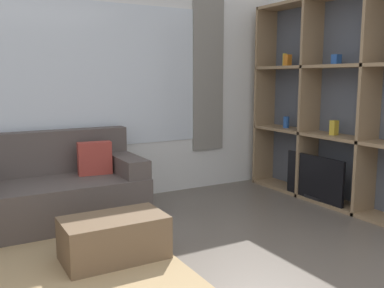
{
  "coord_description": "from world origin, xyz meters",
  "views": [
    {
      "loc": [
        -1.29,
        -1.42,
        1.43
      ],
      "look_at": [
        0.54,
        1.81,
        0.85
      ],
      "focal_mm": 40.0,
      "sensor_mm": 36.0,
      "label": 1
    }
  ],
  "objects": [
    {
      "name": "wall_right",
      "position": [
        2.64,
        1.64,
        1.35
      ],
      "size": [
        0.07,
        4.48,
        2.7
      ],
      "primitive_type": "cube",
      "color": "white",
      "rests_on": "ground_plane"
    },
    {
      "name": "couch_main",
      "position": [
        -0.45,
        2.84,
        0.32
      ],
      "size": [
        1.72,
        0.88,
        0.88
      ],
      "color": "#564C47",
      "rests_on": "ground_plane"
    },
    {
      "name": "ottoman",
      "position": [
        -0.24,
        1.67,
        0.18
      ],
      "size": [
        0.8,
        0.46,
        0.35
      ],
      "color": "brown",
      "rests_on": "ground_plane"
    },
    {
      "name": "wall_back",
      "position": [
        0.0,
        3.32,
        1.36
      ],
      "size": [
        6.41,
        0.11,
        2.7
      ],
      "color": "white",
      "rests_on": "ground_plane"
    },
    {
      "name": "shelving_unit",
      "position": [
        2.47,
        1.89,
        1.13
      ],
      "size": [
        0.35,
        2.53,
        2.33
      ],
      "color": "#515660",
      "rests_on": "ground_plane"
    }
  ]
}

